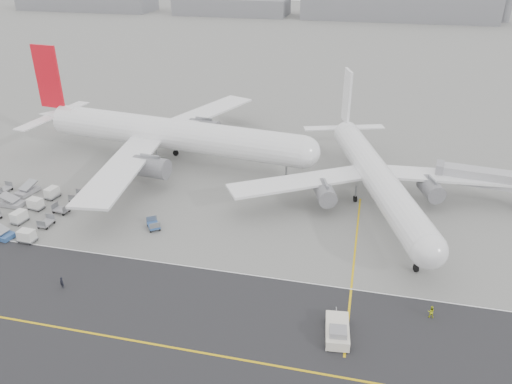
% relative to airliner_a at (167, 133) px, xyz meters
% --- Properties ---
extents(ground, '(700.00, 700.00, 0.00)m').
position_rel_airliner_a_xyz_m(ground, '(10.58, -32.76, -6.53)').
color(ground, gray).
rests_on(ground, ground).
extents(taxiway, '(220.00, 59.00, 0.03)m').
position_rel_airliner_a_xyz_m(taxiway, '(15.60, -50.74, -6.52)').
color(taxiway, '#2B2B2D').
rests_on(taxiway, ground).
extents(horizon_buildings, '(520.00, 28.00, 28.00)m').
position_rel_airliner_a_xyz_m(horizon_buildings, '(40.58, 227.24, -6.53)').
color(horizon_buildings, gray).
rests_on(horizon_buildings, ground).
extents(airliner_a, '(65.67, 64.59, 22.70)m').
position_rel_airliner_a_xyz_m(airliner_a, '(0.00, 0.00, 0.00)').
color(airliner_a, white).
rests_on(airliner_a, ground).
extents(airliner_b, '(50.90, 51.91, 18.52)m').
position_rel_airliner_a_xyz_m(airliner_b, '(42.74, -8.36, -1.19)').
color(airliner_b, white).
rests_on(airliner_b, ground).
extents(pushback_tug, '(3.33, 7.62, 2.15)m').
position_rel_airliner_a_xyz_m(pushback_tug, '(39.45, -44.54, -5.65)').
color(pushback_tug, silver).
rests_on(pushback_tug, ground).
extents(jet_bridge, '(17.76, 5.42, 6.63)m').
position_rel_airliner_a_xyz_m(jet_bridge, '(61.92, -4.39, -1.91)').
color(jet_bridge, gray).
rests_on(jet_bridge, ground).
extents(gse_cluster, '(31.03, 25.98, 2.11)m').
position_rel_airliner_a_xyz_m(gse_cluster, '(-20.05, -27.21, -6.53)').
color(gse_cluster, gray).
rests_on(gse_cluster, ground).
extents(stray_dolly, '(3.06, 3.30, 1.74)m').
position_rel_airliner_a_xyz_m(stray_dolly, '(7.86, -26.16, -6.53)').
color(stray_dolly, silver).
rests_on(stray_dolly, ground).
extents(ground_crew_a, '(0.72, 0.58, 1.72)m').
position_rel_airliner_a_xyz_m(ground_crew_a, '(2.10, -43.64, -5.67)').
color(ground_crew_a, black).
rests_on(ground_crew_a, ground).
extents(ground_crew_b, '(0.85, 0.67, 1.71)m').
position_rel_airliner_a_xyz_m(ground_crew_b, '(50.61, -38.36, -5.67)').
color(ground_crew_b, '#AFBB16').
rests_on(ground_crew_b, ground).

